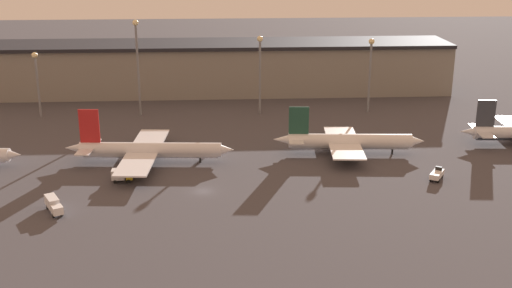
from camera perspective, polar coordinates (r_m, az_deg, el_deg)
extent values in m
plane|color=#423F44|center=(140.62, -4.73, -4.20)|extent=(600.00, 600.00, 0.00)
cube|color=gray|center=(226.09, -4.33, 6.62)|extent=(168.10, 20.73, 16.54)
cube|color=black|center=(224.49, -4.38, 8.84)|extent=(168.10, 22.73, 1.20)
cone|color=silver|center=(164.19, -20.77, -0.90)|extent=(4.06, 3.32, 3.04)
cylinder|color=silver|center=(158.65, -9.36, -0.48)|extent=(34.80, 6.07, 3.48)
cylinder|color=silver|center=(158.84, -9.35, -0.68)|extent=(33.03, 5.42, 2.95)
cone|color=silver|center=(156.43, -2.73, -0.52)|extent=(4.41, 3.61, 3.30)
cone|color=silver|center=(162.89, -15.80, -0.34)|extent=(5.42, 3.34, 2.95)
cube|color=red|center=(160.14, -14.60, 1.56)|extent=(4.88, 0.76, 8.31)
cube|color=silver|center=(161.89, -14.69, -0.26)|extent=(4.42, 12.87, 0.24)
cube|color=silver|center=(159.10, -9.97, -0.62)|extent=(10.26, 35.60, 0.36)
cylinder|color=gray|center=(168.47, -9.00, 0.07)|extent=(3.96, 2.19, 1.91)
cylinder|color=gray|center=(150.21, -10.23, -2.27)|extent=(3.96, 2.19, 1.91)
cylinder|color=black|center=(157.77, -4.98, -1.37)|extent=(0.50, 0.50, 1.56)
cylinder|color=black|center=(161.06, -9.84, -1.16)|extent=(0.50, 0.50, 1.56)
cylinder|color=black|center=(158.49, -10.02, -1.50)|extent=(0.50, 0.50, 1.56)
cylinder|color=white|center=(164.38, 8.35, 0.29)|extent=(31.36, 5.94, 3.61)
cylinder|color=#ADB2B7|center=(164.57, 8.34, 0.08)|extent=(29.76, 5.28, 3.07)
cone|color=white|center=(167.36, 14.02, 0.25)|extent=(4.57, 3.74, 3.43)
cone|color=white|center=(162.96, 2.47, 0.41)|extent=(5.62, 3.46, 3.07)
cube|color=#1E4738|center=(161.64, 3.82, 2.11)|extent=(5.06, 0.78, 7.05)
cube|color=white|center=(163.00, 3.57, 0.49)|extent=(4.31, 9.80, 0.24)
cube|color=white|center=(164.32, 7.80, 0.14)|extent=(9.90, 27.07, 0.36)
cylinder|color=gray|center=(171.83, 7.81, 0.51)|extent=(4.10, 2.28, 1.98)
cylinder|color=gray|center=(157.84, 8.42, -1.13)|extent=(4.10, 2.28, 1.98)
cylinder|color=black|center=(166.95, 12.02, -0.59)|extent=(0.50, 0.50, 1.62)
cylinder|color=black|center=(166.35, 7.71, -0.42)|extent=(0.50, 0.50, 1.62)
cylinder|color=black|center=(163.64, 7.83, -0.74)|extent=(0.50, 0.50, 1.62)
cone|color=silver|center=(179.00, 18.45, 1.05)|extent=(5.40, 3.32, 2.94)
cube|color=#333842|center=(178.86, 19.77, 2.58)|extent=(4.86, 0.76, 7.13)
cube|color=silver|center=(179.91, 19.41, 1.12)|extent=(4.42, 13.17, 0.24)
cube|color=white|center=(151.80, 15.78, -2.60)|extent=(4.66, 5.61, 1.20)
cube|color=black|center=(152.69, 15.94, -2.09)|extent=(1.60, 1.38, 0.80)
cylinder|color=black|center=(153.83, 15.63, -2.66)|extent=(0.93, 1.04, 0.90)
cylinder|color=black|center=(153.51, 16.19, -2.75)|extent=(0.93, 1.04, 0.90)
cylinder|color=black|center=(150.71, 15.30, -3.06)|extent=(0.93, 1.04, 0.90)
cylinder|color=black|center=(150.38, 15.87, -3.16)|extent=(0.93, 1.04, 0.90)
cube|color=white|center=(133.17, -17.25, -5.62)|extent=(2.83, 2.93, 1.57)
cube|color=silver|center=(136.75, -17.68, -4.91)|extent=(3.94, 5.07, 2.09)
cylinder|color=black|center=(133.94, -16.92, -5.94)|extent=(0.86, 1.03, 0.90)
cylinder|color=black|center=(133.65, -17.55, -6.06)|extent=(0.86, 1.03, 0.90)
cylinder|color=black|center=(138.28, -17.42, -5.22)|extent=(0.86, 1.03, 0.90)
cylinder|color=black|center=(138.00, -18.03, -5.33)|extent=(0.86, 1.03, 0.90)
cube|color=gold|center=(147.76, -11.18, -2.72)|extent=(1.45, 2.41, 1.65)
cube|color=silver|center=(147.98, -12.15, -2.64)|extent=(2.94, 2.44, 2.20)
cylinder|color=black|center=(148.99, -11.17, -3.00)|extent=(0.91, 0.62, 0.90)
cylinder|color=black|center=(147.34, -11.24, -3.24)|extent=(0.91, 0.62, 0.90)
cylinder|color=black|center=(149.37, -12.30, -3.02)|extent=(0.91, 0.62, 0.90)
cylinder|color=black|center=(147.73, -12.39, -3.27)|extent=(0.91, 0.62, 0.90)
cylinder|color=slate|center=(205.25, -18.80, 4.78)|extent=(0.70, 0.70, 18.47)
sphere|color=beige|center=(203.37, -19.08, 7.48)|extent=(1.80, 1.80, 1.80)
cylinder|color=slate|center=(198.36, -10.43, 6.40)|extent=(0.70, 0.70, 27.83)
sphere|color=beige|center=(195.98, -10.67, 10.56)|extent=(1.80, 1.80, 1.80)
cylinder|color=slate|center=(197.78, 0.35, 5.91)|extent=(0.70, 0.70, 22.71)
sphere|color=beige|center=(195.59, 0.36, 9.33)|extent=(1.80, 1.80, 1.80)
cylinder|color=slate|center=(202.95, 10.06, 5.79)|extent=(0.70, 0.70, 21.61)
sphere|color=beige|center=(200.86, 10.24, 8.96)|extent=(1.80, 1.80, 1.80)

